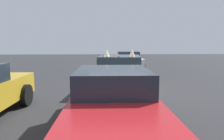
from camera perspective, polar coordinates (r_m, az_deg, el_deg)
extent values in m
plane|color=#2D2D30|center=(8.46, 2.04, -6.04)|extent=(60.00, 60.00, 0.00)
cube|color=beige|center=(8.34, 2.06, -1.84)|extent=(4.64, 2.31, 0.68)
cube|color=#1E2833|center=(8.59, 2.15, 2.34)|extent=(2.16, 1.87, 0.48)
cylinder|color=black|center=(7.06, 9.15, -6.02)|extent=(0.69, 0.30, 0.67)
cylinder|color=black|center=(7.14, -5.78, -5.82)|extent=(0.69, 0.30, 0.67)
cylinder|color=black|center=(9.77, 7.74, -2.29)|extent=(0.69, 0.30, 0.67)
cylinder|color=black|center=(9.82, -3.02, -2.18)|extent=(0.69, 0.30, 0.67)
ellipsoid|color=black|center=(7.48, 8.73, -3.82)|extent=(0.12, 0.03, 0.16)
ellipsoid|color=black|center=(7.88, 8.51, -1.50)|extent=(0.14, 0.04, 0.10)
ellipsoid|color=black|center=(8.38, -4.12, -1.36)|extent=(0.17, 0.04, 0.15)
ellipsoid|color=black|center=(9.60, -3.06, -0.09)|extent=(0.17, 0.04, 0.12)
ellipsoid|color=black|center=(6.93, -5.88, -3.87)|extent=(0.12, 0.03, 0.12)
ellipsoid|color=black|center=(9.99, 7.57, -0.25)|extent=(0.13, 0.03, 0.13)
sphere|color=black|center=(7.17, 1.91, -0.36)|extent=(0.05, 0.05, 0.05)
cone|color=black|center=(6.87, 7.13, -0.70)|extent=(0.11, 0.11, 0.07)
sphere|color=tan|center=(6.77, -2.32, -0.70)|extent=(0.08, 0.08, 0.08)
cone|color=black|center=(7.22, -3.40, -0.25)|extent=(0.07, 0.07, 0.07)
cone|color=tan|center=(6.25, 6.93, -1.44)|extent=(0.09, 0.09, 0.08)
cylinder|color=tan|center=(6.60, -0.36, -0.92)|extent=(0.07, 0.07, 0.08)
cylinder|color=gray|center=(6.61, 5.95, -0.74)|extent=(0.11, 0.11, 0.13)
sphere|color=orange|center=(6.77, -1.02, -0.65)|extent=(0.10, 0.10, 0.10)
sphere|color=#A87A38|center=(6.28, 1.00, -1.39)|extent=(0.07, 0.07, 0.07)
cylinder|color=orange|center=(8.13, 0.28, 4.09)|extent=(0.05, 0.05, 0.09)
cone|color=orange|center=(7.85, 5.81, 3.97)|extent=(0.07, 0.07, 0.10)
cone|color=silver|center=(7.77, -2.06, 3.92)|extent=(0.08, 0.08, 0.08)
cone|color=#51381E|center=(7.86, 1.96, 3.92)|extent=(0.06, 0.06, 0.07)
cone|color=gray|center=(8.52, 1.62, 4.29)|extent=(0.08, 0.08, 0.10)
cone|color=#51381E|center=(8.31, -2.25, 4.13)|extent=(0.08, 0.08, 0.08)
cone|color=beige|center=(8.02, 5.57, 4.75)|extent=(0.23, 0.23, 0.29)
cone|color=beige|center=(8.05, -1.49, 4.80)|extent=(0.23, 0.23, 0.29)
cylinder|color=black|center=(7.10, -22.75, -6.42)|extent=(0.69, 0.25, 0.68)
cube|color=red|center=(4.51, 0.38, -10.49)|extent=(4.54, 1.80, 0.61)
cube|color=#1E2833|center=(4.70, 0.21, -2.82)|extent=(1.96, 1.64, 0.50)
cylinder|color=black|center=(6.03, 8.48, -8.52)|extent=(0.64, 0.23, 0.64)
cylinder|color=black|center=(5.97, -9.00, -8.68)|extent=(0.64, 0.23, 0.64)
cube|color=silver|center=(15.71, 4.54, 2.35)|extent=(4.62, 1.84, 0.64)
cube|color=#1E2833|center=(16.01, 4.43, 4.37)|extent=(1.89, 1.63, 0.43)
cylinder|color=black|center=(14.46, 8.56, 0.78)|extent=(0.67, 0.24, 0.66)
cylinder|color=black|center=(14.26, 1.57, 0.77)|extent=(0.67, 0.24, 0.66)
cylinder|color=black|center=(17.24, 6.97, 1.85)|extent=(0.67, 0.24, 0.66)
cylinder|color=black|center=(17.08, 1.11, 1.85)|extent=(0.67, 0.24, 0.66)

